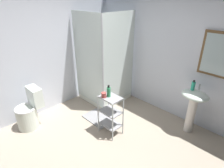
{
  "coord_description": "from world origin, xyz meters",
  "views": [
    {
      "loc": [
        1.65,
        -1.41,
        2.3
      ],
      "look_at": [
        -0.33,
        0.56,
        0.93
      ],
      "focal_mm": 29.91,
      "sensor_mm": 36.0,
      "label": 1
    }
  ],
  "objects_px": {
    "shower_stall": "(104,82)",
    "pedestal_sink": "(193,104)",
    "rinse_cup": "(104,95)",
    "toilet": "(29,112)",
    "bath_mat": "(98,118)",
    "body_wash_bottle_green": "(109,92)",
    "hand_soap_bottle": "(193,86)",
    "storage_cart": "(111,112)"
  },
  "relations": [
    {
      "from": "pedestal_sink",
      "to": "toilet",
      "type": "height_order",
      "value": "pedestal_sink"
    },
    {
      "from": "body_wash_bottle_green",
      "to": "bath_mat",
      "type": "xyz_separation_m",
      "value": [
        -0.43,
        0.12,
        -0.82
      ]
    },
    {
      "from": "shower_stall",
      "to": "storage_cart",
      "type": "distance_m",
      "value": 1.17
    },
    {
      "from": "storage_cart",
      "to": "bath_mat",
      "type": "relative_size",
      "value": 1.23
    },
    {
      "from": "pedestal_sink",
      "to": "shower_stall",
      "type": "bearing_deg",
      "value": -170.16
    },
    {
      "from": "toilet",
      "to": "rinse_cup",
      "type": "height_order",
      "value": "rinse_cup"
    },
    {
      "from": "hand_soap_bottle",
      "to": "body_wash_bottle_green",
      "type": "relative_size",
      "value": 0.85
    },
    {
      "from": "hand_soap_bottle",
      "to": "shower_stall",
      "type": "bearing_deg",
      "value": -168.57
    },
    {
      "from": "shower_stall",
      "to": "bath_mat",
      "type": "distance_m",
      "value": 0.88
    },
    {
      "from": "hand_soap_bottle",
      "to": "bath_mat",
      "type": "bearing_deg",
      "value": -144.58
    },
    {
      "from": "toilet",
      "to": "storage_cart",
      "type": "bearing_deg",
      "value": 38.02
    },
    {
      "from": "rinse_cup",
      "to": "bath_mat",
      "type": "relative_size",
      "value": 0.14
    },
    {
      "from": "hand_soap_bottle",
      "to": "rinse_cup",
      "type": "relative_size",
      "value": 2.05
    },
    {
      "from": "rinse_cup",
      "to": "bath_mat",
      "type": "distance_m",
      "value": 0.89
    },
    {
      "from": "toilet",
      "to": "rinse_cup",
      "type": "bearing_deg",
      "value": 37.27
    },
    {
      "from": "shower_stall",
      "to": "pedestal_sink",
      "type": "distance_m",
      "value": 1.94
    },
    {
      "from": "toilet",
      "to": "rinse_cup",
      "type": "relative_size",
      "value": 8.75
    },
    {
      "from": "shower_stall",
      "to": "hand_soap_bottle",
      "type": "relative_size",
      "value": 11.26
    },
    {
      "from": "shower_stall",
      "to": "rinse_cup",
      "type": "xyz_separation_m",
      "value": [
        0.85,
        -0.8,
        0.32
      ]
    },
    {
      "from": "body_wash_bottle_green",
      "to": "bath_mat",
      "type": "distance_m",
      "value": 0.94
    },
    {
      "from": "toilet",
      "to": "rinse_cup",
      "type": "xyz_separation_m",
      "value": [
        1.13,
        0.86,
        0.47
      ]
    },
    {
      "from": "toilet",
      "to": "bath_mat",
      "type": "height_order",
      "value": "toilet"
    },
    {
      "from": "toilet",
      "to": "hand_soap_bottle",
      "type": "height_order",
      "value": "hand_soap_bottle"
    },
    {
      "from": "storage_cart",
      "to": "hand_soap_bottle",
      "type": "distance_m",
      "value": 1.48
    },
    {
      "from": "toilet",
      "to": "bath_mat",
      "type": "relative_size",
      "value": 1.27
    },
    {
      "from": "hand_soap_bottle",
      "to": "rinse_cup",
      "type": "bearing_deg",
      "value": -129.84
    },
    {
      "from": "body_wash_bottle_green",
      "to": "bath_mat",
      "type": "relative_size",
      "value": 0.35
    },
    {
      "from": "storage_cart",
      "to": "body_wash_bottle_green",
      "type": "distance_m",
      "value": 0.4
    },
    {
      "from": "shower_stall",
      "to": "toilet",
      "type": "distance_m",
      "value": 1.68
    },
    {
      "from": "shower_stall",
      "to": "pedestal_sink",
      "type": "height_order",
      "value": "shower_stall"
    },
    {
      "from": "storage_cart",
      "to": "rinse_cup",
      "type": "distance_m",
      "value": 0.36
    },
    {
      "from": "pedestal_sink",
      "to": "body_wash_bottle_green",
      "type": "xyz_separation_m",
      "value": [
        -1.01,
        -1.05,
        0.25
      ]
    },
    {
      "from": "hand_soap_bottle",
      "to": "bath_mat",
      "type": "distance_m",
      "value": 1.9
    },
    {
      "from": "body_wash_bottle_green",
      "to": "rinse_cup",
      "type": "height_order",
      "value": "body_wash_bottle_green"
    },
    {
      "from": "hand_soap_bottle",
      "to": "bath_mat",
      "type": "xyz_separation_m",
      "value": [
        -1.37,
        -0.97,
        -0.88
      ]
    },
    {
      "from": "hand_soap_bottle",
      "to": "body_wash_bottle_green",
      "type": "height_order",
      "value": "hand_soap_bottle"
    },
    {
      "from": "storage_cart",
      "to": "bath_mat",
      "type": "xyz_separation_m",
      "value": [
        -0.47,
        0.11,
        -0.43
      ]
    },
    {
      "from": "storage_cart",
      "to": "pedestal_sink",
      "type": "bearing_deg",
      "value": 46.94
    },
    {
      "from": "toilet",
      "to": "storage_cart",
      "type": "xyz_separation_m",
      "value": [
        1.2,
        0.94,
        0.12
      ]
    },
    {
      "from": "shower_stall",
      "to": "hand_soap_bottle",
      "type": "bearing_deg",
      "value": 11.43
    },
    {
      "from": "pedestal_sink",
      "to": "rinse_cup",
      "type": "height_order",
      "value": "rinse_cup"
    },
    {
      "from": "toilet",
      "to": "storage_cart",
      "type": "height_order",
      "value": "toilet"
    }
  ]
}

